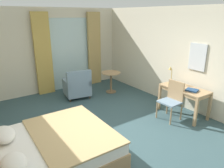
# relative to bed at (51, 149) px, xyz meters

# --- Properties ---
(ground) EXTENTS (5.71, 7.57, 0.10)m
(ground) POSITION_rel_bed_xyz_m (1.35, 0.16, -0.32)
(ground) COLOR #334C51
(wall_back) EXTENTS (5.31, 0.12, 2.73)m
(wall_back) POSITION_rel_bed_xyz_m (1.35, 3.69, 1.09)
(wall_back) COLOR beige
(wall_back) RESTS_ON ground
(wall_right) EXTENTS (0.12, 7.17, 2.73)m
(wall_right) POSITION_rel_bed_xyz_m (3.95, 0.16, 1.09)
(wall_right) COLOR beige
(wall_right) RESTS_ON ground
(balcony_glass_door) EXTENTS (1.44, 0.02, 2.40)m
(balcony_glass_door) POSITION_rel_bed_xyz_m (2.06, 3.61, 0.93)
(balcony_glass_door) COLOR silver
(balcony_glass_door) RESTS_ON ground
(curtain_panel_left) EXTENTS (0.52, 0.10, 2.60)m
(curtain_panel_left) POSITION_rel_bed_xyz_m (1.12, 3.51, 1.02)
(curtain_panel_left) COLOR tan
(curtain_panel_left) RESTS_ON ground
(curtain_panel_right) EXTENTS (0.50, 0.10, 2.60)m
(curtain_panel_right) POSITION_rel_bed_xyz_m (3.00, 3.51, 1.02)
(curtain_panel_right) COLOR tan
(curtain_panel_right) RESTS_ON ground
(bed) EXTENTS (2.08, 1.86, 0.95)m
(bed) POSITION_rel_bed_xyz_m (0.00, 0.00, 0.00)
(bed) COLOR tan
(bed) RESTS_ON ground
(writing_desk) EXTENTS (0.62, 1.22, 0.74)m
(writing_desk) POSITION_rel_bed_xyz_m (3.48, -0.13, 0.37)
(writing_desk) COLOR tan
(writing_desk) RESTS_ON ground
(desk_chair) EXTENTS (0.45, 0.49, 0.96)m
(desk_chair) POSITION_rel_bed_xyz_m (3.07, -0.09, 0.26)
(desk_chair) COLOR gray
(desk_chair) RESTS_ON ground
(desk_lamp) EXTENTS (0.16, 0.19, 0.47)m
(desk_lamp) POSITION_rel_bed_xyz_m (3.46, 0.33, 0.76)
(desk_lamp) COLOR tan
(desk_lamp) RESTS_ON writing_desk
(closed_book) EXTENTS (0.30, 0.32, 0.04)m
(closed_book) POSITION_rel_bed_xyz_m (3.44, -0.37, 0.48)
(closed_book) COLOR navy
(closed_book) RESTS_ON writing_desk
(armchair_by_window) EXTENTS (0.85, 0.84, 0.92)m
(armchair_by_window) POSITION_rel_bed_xyz_m (1.77, 2.53, 0.08)
(armchair_by_window) COLOR gray
(armchair_by_window) RESTS_ON ground
(round_cafe_table) EXTENTS (0.63, 0.63, 0.69)m
(round_cafe_table) POSITION_rel_bed_xyz_m (2.92, 2.33, 0.23)
(round_cafe_table) COLOR tan
(round_cafe_table) RESTS_ON ground
(wall_mirror) EXTENTS (0.02, 0.47, 0.68)m
(wall_mirror) POSITION_rel_bed_xyz_m (3.87, -0.13, 1.21)
(wall_mirror) COLOR silver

